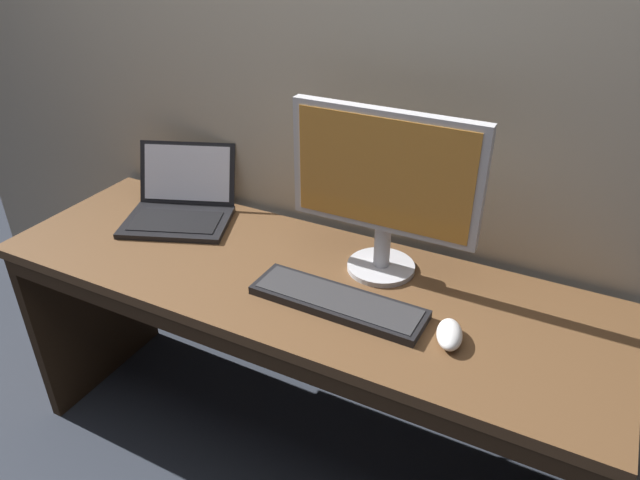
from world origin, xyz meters
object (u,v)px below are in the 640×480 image
at_px(computer_mouse, 449,334).
at_px(laptop_black, 180,207).
at_px(external_monitor, 384,184).
at_px(wired_keyboard, 338,302).

bearing_deg(computer_mouse, laptop_black, 151.80).
xyz_separation_m(external_monitor, computer_mouse, (0.28, -0.21, -0.26)).
relative_size(laptop_black, external_monitor, 0.81).
height_order(laptop_black, external_monitor, external_monitor).
xyz_separation_m(external_monitor, wired_keyboard, (-0.04, -0.21, -0.27)).
distance_m(laptop_black, external_monitor, 0.78).
relative_size(external_monitor, wired_keyboard, 1.10).
height_order(laptop_black, computer_mouse, laptop_black).
bearing_deg(external_monitor, computer_mouse, -37.91).
height_order(laptop_black, wired_keyboard, laptop_black).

